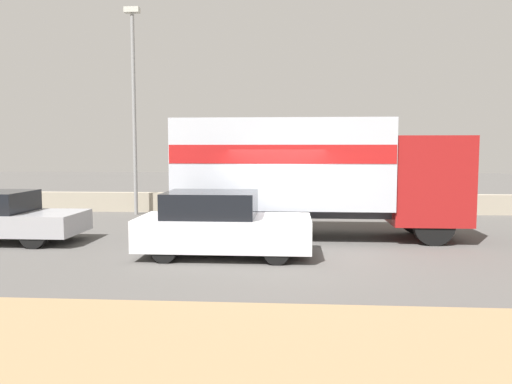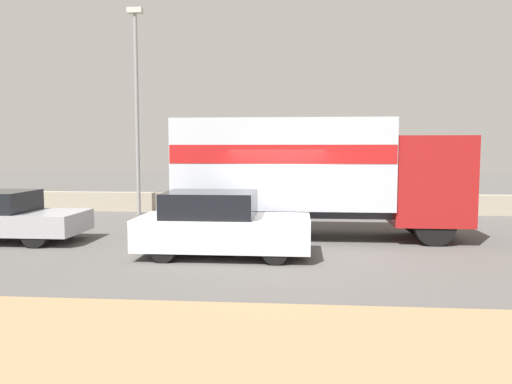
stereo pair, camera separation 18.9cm
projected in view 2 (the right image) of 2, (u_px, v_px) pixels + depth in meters
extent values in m
plane|color=#514F4C|center=(276.00, 250.00, 12.41)|extent=(80.00, 80.00, 0.00)
cube|color=#937551|center=(250.00, 357.00, 6.01)|extent=(60.00, 4.07, 0.04)
cube|color=#A39984|center=(284.00, 203.00, 19.56)|extent=(60.00, 0.35, 0.77)
cylinder|color=gray|center=(137.00, 116.00, 18.89)|extent=(0.14, 0.14, 7.50)
cube|color=beige|center=(135.00, 11.00, 18.55)|extent=(0.56, 0.28, 0.20)
cube|color=maroon|center=(427.00, 180.00, 13.75)|extent=(2.04, 2.21, 2.39)
cube|color=black|center=(465.00, 162.00, 13.63)|extent=(0.06, 1.88, 1.05)
cube|color=#2D2D33|center=(282.00, 211.00, 14.17)|extent=(5.93, 1.29, 0.25)
cube|color=silver|center=(283.00, 163.00, 14.06)|extent=(5.93, 2.34, 2.45)
cube|color=red|center=(283.00, 154.00, 14.03)|extent=(5.90, 2.36, 0.49)
cylinder|color=black|center=(418.00, 216.00, 14.78)|extent=(1.05, 0.28, 1.05)
cylinder|color=black|center=(435.00, 226.00, 12.92)|extent=(1.05, 0.28, 1.05)
cylinder|color=black|center=(230.00, 214.00, 15.26)|extent=(1.05, 0.28, 1.05)
cylinder|color=black|center=(221.00, 223.00, 13.40)|extent=(1.05, 0.28, 1.05)
cylinder|color=black|center=(269.00, 214.00, 15.16)|extent=(1.05, 0.28, 1.05)
cylinder|color=black|center=(265.00, 224.00, 13.30)|extent=(1.05, 0.28, 1.05)
cube|color=silver|center=(224.00, 232.00, 11.68)|extent=(4.01, 1.79, 0.72)
cube|color=black|center=(210.00, 204.00, 11.65)|extent=(2.08, 1.65, 0.58)
cylinder|color=black|center=(278.00, 239.00, 12.37)|extent=(0.56, 0.20, 0.56)
cylinder|color=black|center=(275.00, 252.00, 10.83)|extent=(0.56, 0.20, 0.56)
cylinder|color=black|center=(180.00, 238.00, 12.58)|extent=(0.56, 0.20, 0.56)
cylinder|color=black|center=(163.00, 250.00, 11.04)|extent=(0.56, 0.20, 0.56)
cube|color=#9E9EA3|center=(1.00, 222.00, 13.54)|extent=(4.49, 1.81, 0.56)
cylinder|color=black|center=(64.00, 225.00, 14.22)|extent=(0.68, 0.20, 0.68)
cylinder|color=black|center=(35.00, 235.00, 12.66)|extent=(0.68, 0.20, 0.68)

